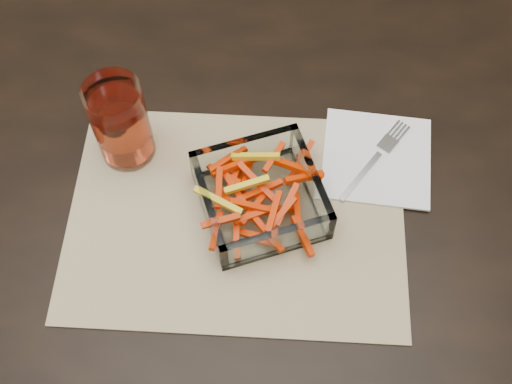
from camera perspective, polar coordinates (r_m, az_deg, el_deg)
dining_table at (r=0.94m, az=-0.02°, el=-5.05°), size 1.60×0.90×0.75m
placemat at (r=0.86m, az=-1.76°, el=-2.14°), size 0.47×0.36×0.00m
glass_bowl at (r=0.85m, az=0.40°, el=-0.47°), size 0.19×0.19×0.06m
tumbler at (r=0.88m, az=-11.91°, el=5.92°), size 0.08×0.08×0.13m
napkin at (r=0.92m, az=10.67°, el=3.01°), size 0.17×0.17×0.00m
fork at (r=0.92m, az=10.63°, el=3.03°), size 0.11×0.13×0.00m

